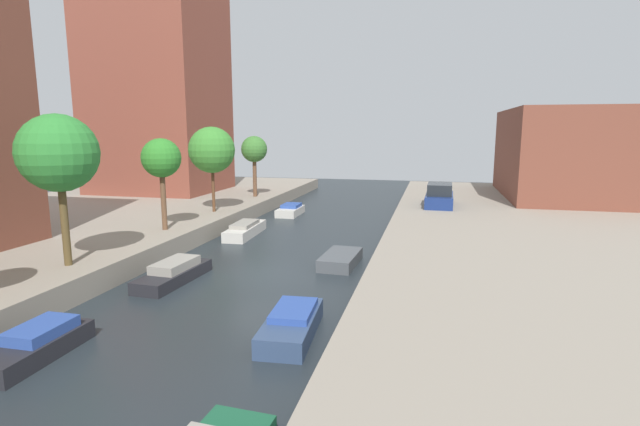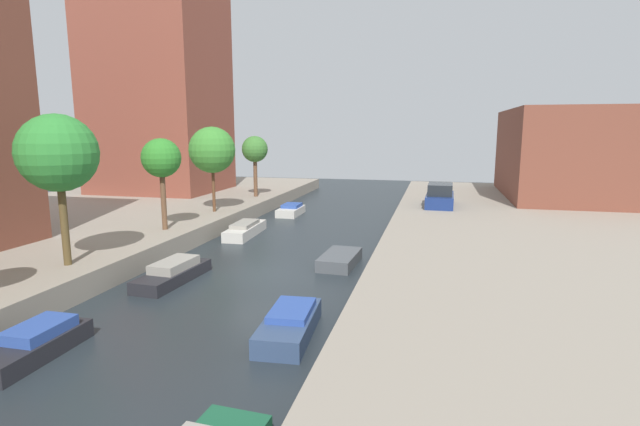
{
  "view_description": "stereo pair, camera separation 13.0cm",
  "coord_description": "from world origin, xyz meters",
  "px_view_note": "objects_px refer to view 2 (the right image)",
  "views": [
    {
      "loc": [
        7.44,
        -19.15,
        6.3
      ],
      "look_at": [
        0.92,
        8.17,
        1.43
      ],
      "focal_mm": 26.95,
      "sensor_mm": 36.0,
      "label": 1
    },
    {
      "loc": [
        7.56,
        -19.12,
        6.3
      ],
      "look_at": [
        0.92,
        8.17,
        1.43
      ],
      "focal_mm": 26.95,
      "sensor_mm": 36.0,
      "label": 2
    }
  ],
  "objects_px": {
    "moored_boat_left_4": "(291,210)",
    "street_tree_4": "(212,150)",
    "apartment_tower_far": "(158,82)",
    "moored_boat_right_2": "(290,324)",
    "street_tree_2": "(58,154)",
    "street_tree_5": "(255,150)",
    "moored_boat_right_3": "(340,259)",
    "moored_boat_left_1": "(34,344)",
    "low_block_right": "(573,154)",
    "parked_car": "(440,197)",
    "moored_boat_left_2": "(173,273)",
    "street_tree_3": "(161,159)",
    "moored_boat_left_3": "(245,230)"
  },
  "relations": [
    {
      "from": "moored_boat_left_4",
      "to": "street_tree_4",
      "type": "bearing_deg",
      "value": -123.95
    },
    {
      "from": "apartment_tower_far",
      "to": "moored_boat_right_2",
      "type": "relative_size",
      "value": 5.05
    },
    {
      "from": "street_tree_2",
      "to": "street_tree_5",
      "type": "bearing_deg",
      "value": 90.0
    },
    {
      "from": "street_tree_2",
      "to": "moored_boat_right_3",
      "type": "relative_size",
      "value": 1.86
    },
    {
      "from": "moored_boat_left_1",
      "to": "low_block_right",
      "type": "bearing_deg",
      "value": 55.88
    },
    {
      "from": "parked_car",
      "to": "moored_boat_right_2",
      "type": "distance_m",
      "value": 21.64
    },
    {
      "from": "street_tree_4",
      "to": "moored_boat_right_3",
      "type": "xyz_separation_m",
      "value": [
        9.88,
        -7.15,
        -4.74
      ]
    },
    {
      "from": "apartment_tower_far",
      "to": "moored_boat_right_3",
      "type": "relative_size",
      "value": 5.87
    },
    {
      "from": "street_tree_5",
      "to": "moored_boat_left_2",
      "type": "height_order",
      "value": "street_tree_5"
    },
    {
      "from": "street_tree_5",
      "to": "moored_boat_left_4",
      "type": "distance_m",
      "value": 6.07
    },
    {
      "from": "street_tree_5",
      "to": "street_tree_4",
      "type": "bearing_deg",
      "value": -90.0
    },
    {
      "from": "moored_boat_left_1",
      "to": "moored_boat_right_2",
      "type": "bearing_deg",
      "value": 25.02
    },
    {
      "from": "street_tree_3",
      "to": "moored_boat_right_2",
      "type": "height_order",
      "value": "street_tree_3"
    },
    {
      "from": "street_tree_2",
      "to": "street_tree_5",
      "type": "height_order",
      "value": "street_tree_2"
    },
    {
      "from": "street_tree_4",
      "to": "street_tree_3",
      "type": "bearing_deg",
      "value": -90.0
    },
    {
      "from": "moored_boat_right_2",
      "to": "moored_boat_left_4",
      "type": "bearing_deg",
      "value": 107.0
    },
    {
      "from": "low_block_right",
      "to": "moored_boat_right_2",
      "type": "relative_size",
      "value": 3.87
    },
    {
      "from": "moored_boat_left_1",
      "to": "moored_boat_left_2",
      "type": "bearing_deg",
      "value": 88.51
    },
    {
      "from": "moored_boat_left_3",
      "to": "moored_boat_right_3",
      "type": "distance_m",
      "value": 8.47
    },
    {
      "from": "apartment_tower_far",
      "to": "low_block_right",
      "type": "distance_m",
      "value": 34.71
    },
    {
      "from": "street_tree_4",
      "to": "moored_boat_left_4",
      "type": "relative_size",
      "value": 1.74
    },
    {
      "from": "street_tree_3",
      "to": "street_tree_4",
      "type": "height_order",
      "value": "street_tree_4"
    },
    {
      "from": "low_block_right",
      "to": "parked_car",
      "type": "height_order",
      "value": "low_block_right"
    },
    {
      "from": "moored_boat_left_1",
      "to": "moored_boat_right_2",
      "type": "xyz_separation_m",
      "value": [
        6.56,
        3.06,
        -0.01
      ]
    },
    {
      "from": "low_block_right",
      "to": "moored_boat_right_3",
      "type": "distance_m",
      "value": 25.36
    },
    {
      "from": "street_tree_2",
      "to": "moored_boat_left_4",
      "type": "distance_m",
      "value": 19.46
    },
    {
      "from": "street_tree_2",
      "to": "moored_boat_left_2",
      "type": "xyz_separation_m",
      "value": [
        3.54,
        1.85,
        -5.04
      ]
    },
    {
      "from": "street_tree_3",
      "to": "moored_boat_right_2",
      "type": "xyz_separation_m",
      "value": [
        9.91,
        -9.26,
        -4.43
      ]
    },
    {
      "from": "street_tree_5",
      "to": "moored_boat_right_2",
      "type": "relative_size",
      "value": 1.31
    },
    {
      "from": "moored_boat_left_3",
      "to": "street_tree_3",
      "type": "bearing_deg",
      "value": -128.67
    },
    {
      "from": "street_tree_2",
      "to": "street_tree_5",
      "type": "relative_size",
      "value": 1.23
    },
    {
      "from": "street_tree_4",
      "to": "moored_boat_right_3",
      "type": "relative_size",
      "value": 1.74
    },
    {
      "from": "low_block_right",
      "to": "moored_boat_right_3",
      "type": "xyz_separation_m",
      "value": [
        -14.71,
        -20.22,
        -4.19
      ]
    },
    {
      "from": "moored_boat_left_2",
      "to": "street_tree_5",
      "type": "bearing_deg",
      "value": 100.7
    },
    {
      "from": "street_tree_4",
      "to": "moored_boat_left_1",
      "type": "relative_size",
      "value": 1.67
    },
    {
      "from": "low_block_right",
      "to": "street_tree_3",
      "type": "distance_m",
      "value": 31.1
    },
    {
      "from": "street_tree_4",
      "to": "moored_boat_right_2",
      "type": "bearing_deg",
      "value": -56.94
    },
    {
      "from": "street_tree_3",
      "to": "street_tree_5",
      "type": "relative_size",
      "value": 1.01
    },
    {
      "from": "street_tree_2",
      "to": "moored_boat_left_3",
      "type": "bearing_deg",
      "value": 74.39
    },
    {
      "from": "street_tree_5",
      "to": "moored_boat_left_3",
      "type": "xyz_separation_m",
      "value": [
        3.05,
        -9.66,
        -4.37
      ]
    },
    {
      "from": "parked_car",
      "to": "moored_boat_left_4",
      "type": "xyz_separation_m",
      "value": [
        -10.84,
        -0.53,
        -1.32
      ]
    },
    {
      "from": "street_tree_2",
      "to": "parked_car",
      "type": "bearing_deg",
      "value": 52.7
    },
    {
      "from": "parked_car",
      "to": "street_tree_2",
      "type": "bearing_deg",
      "value": -127.3
    },
    {
      "from": "street_tree_4",
      "to": "moored_boat_left_2",
      "type": "height_order",
      "value": "street_tree_4"
    },
    {
      "from": "street_tree_3",
      "to": "parked_car",
      "type": "bearing_deg",
      "value": 39.39
    },
    {
      "from": "moored_boat_left_1",
      "to": "apartment_tower_far",
      "type": "bearing_deg",
      "value": 114.81
    },
    {
      "from": "apartment_tower_far",
      "to": "street_tree_2",
      "type": "height_order",
      "value": "apartment_tower_far"
    },
    {
      "from": "apartment_tower_far",
      "to": "moored_boat_left_4",
      "type": "xyz_separation_m",
      "value": [
        13.02,
        -3.94,
        -9.99
      ]
    },
    {
      "from": "moored_boat_left_4",
      "to": "low_block_right",
      "type": "bearing_deg",
      "value": 20.15
    },
    {
      "from": "low_block_right",
      "to": "moored_boat_left_1",
      "type": "height_order",
      "value": "low_block_right"
    }
  ]
}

